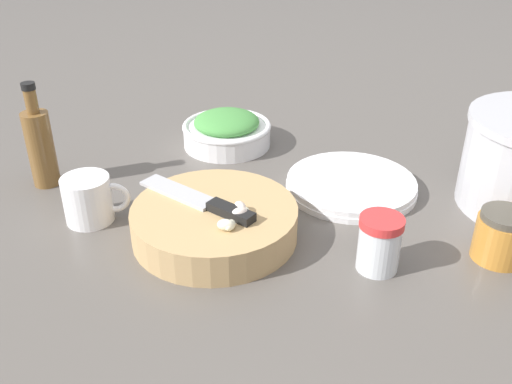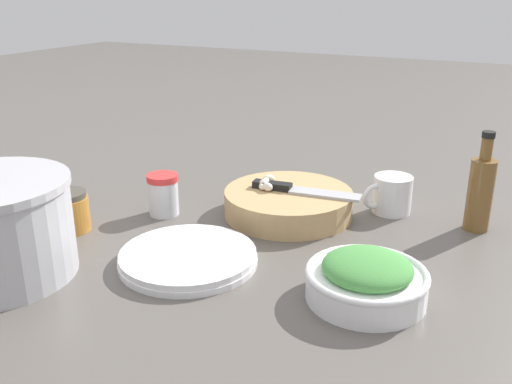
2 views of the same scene
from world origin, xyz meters
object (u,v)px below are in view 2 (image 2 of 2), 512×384
chef_knife (299,190)px  spice_jar (163,194)px  herb_bowl (367,279)px  coffee_mug (391,194)px  honey_jar (68,212)px  oil_bottle (480,191)px  plate_stack (188,258)px  cutting_board (288,203)px  garlic_cloves (266,183)px

chef_knife → spice_jar: (0.23, 0.10, -0.01)m
herb_bowl → coffee_mug: bearing=-81.8°
herb_bowl → honey_jar: bearing=0.6°
coffee_mug → herb_bowl: bearing=98.2°
honey_jar → coffee_mug: bearing=-145.5°
spice_jar → oil_bottle: bearing=-160.6°
spice_jar → oil_bottle: (-0.54, -0.19, 0.03)m
chef_knife → plate_stack: chef_knife is taller
cutting_board → honey_jar: size_ratio=3.31×
herb_bowl → plate_stack: herb_bowl is taller
cutting_board → spice_jar: 0.23m
coffee_mug → chef_knife: bearing=32.9°
cutting_board → coffee_mug: size_ratio=2.78×
chef_knife → garlic_cloves: (0.07, 0.00, 0.00)m
coffee_mug → garlic_cloves: bearing=24.3°
spice_jar → honey_jar: spice_jar is taller
oil_bottle → coffee_mug: bearing=-3.8°
spice_jar → chef_knife: bearing=-156.0°
herb_bowl → garlic_cloves: bearing=-41.4°
herb_bowl → oil_bottle: oil_bottle is taller
plate_stack → honey_jar: (0.26, -0.01, 0.03)m
chef_knife → coffee_mug: (-0.15, -0.10, -0.02)m
plate_stack → honey_jar: size_ratio=3.00×
cutting_board → chef_knife: chef_knife is taller
garlic_cloves → honey_jar: size_ratio=0.96×
coffee_mug → oil_bottle: bearing=176.2°
garlic_cloves → oil_bottle: oil_bottle is taller
cutting_board → garlic_cloves: 0.06m
garlic_cloves → herb_bowl: size_ratio=0.41×
herb_bowl → oil_bottle: size_ratio=0.95×
chef_knife → herb_bowl: (-0.20, 0.23, -0.02)m
cutting_board → spice_jar: bearing=25.1°
chef_knife → coffee_mug: 0.18m
cutting_board → spice_jar: size_ratio=3.05×
spice_jar → oil_bottle: oil_bottle is taller
spice_jar → coffee_mug: 0.43m
chef_knife → spice_jar: spice_jar is taller
coffee_mug → oil_bottle: size_ratio=0.48×
garlic_cloves → oil_bottle: (-0.37, -0.09, 0.01)m
cutting_board → garlic_cloves: bearing=-3.1°
honey_jar → oil_bottle: (-0.64, -0.32, 0.04)m
chef_knife → oil_bottle: oil_bottle is taller
plate_stack → garlic_cloves: bearing=-93.3°
garlic_cloves → coffee_mug: bearing=-155.7°
plate_stack → herb_bowl: bearing=-175.8°
plate_stack → chef_knife: bearing=-107.7°
chef_knife → oil_bottle: 0.32m
cutting_board → oil_bottle: bearing=-164.5°
herb_bowl → honey_jar: honey_jar is taller
chef_knife → oil_bottle: size_ratio=1.15×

